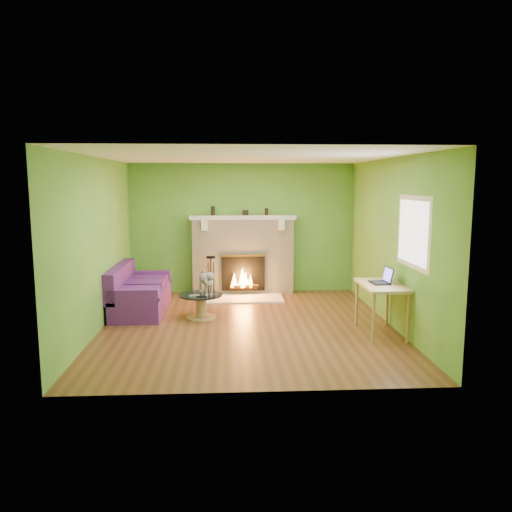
{
  "coord_description": "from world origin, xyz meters",
  "views": [
    {
      "loc": [
        -0.29,
        -7.56,
        2.22
      ],
      "look_at": [
        0.16,
        0.4,
        1.04
      ],
      "focal_mm": 35.0,
      "sensor_mm": 36.0,
      "label": 1
    }
  ],
  "objects_px": {
    "sofa": "(138,293)",
    "desk": "(382,290)",
    "cat": "(206,282)",
    "coffee_table": "(201,304)"
  },
  "relations": [
    {
      "from": "cat",
      "to": "sofa",
      "type": "bearing_deg",
      "value": 139.18
    },
    {
      "from": "cat",
      "to": "desk",
      "type": "bearing_deg",
      "value": -41.46
    },
    {
      "from": "desk",
      "to": "cat",
      "type": "height_order",
      "value": "cat"
    },
    {
      "from": "sofa",
      "to": "coffee_table",
      "type": "bearing_deg",
      "value": -25.1
    },
    {
      "from": "desk",
      "to": "cat",
      "type": "bearing_deg",
      "value": 157.8
    },
    {
      "from": "sofa",
      "to": "desk",
      "type": "relative_size",
      "value": 1.77
    },
    {
      "from": "coffee_table",
      "to": "cat",
      "type": "bearing_deg",
      "value": 32.01
    },
    {
      "from": "coffee_table",
      "to": "desk",
      "type": "relative_size",
      "value": 0.7
    },
    {
      "from": "sofa",
      "to": "cat",
      "type": "distance_m",
      "value": 1.31
    },
    {
      "from": "sofa",
      "to": "cat",
      "type": "relative_size",
      "value": 2.75
    }
  ]
}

